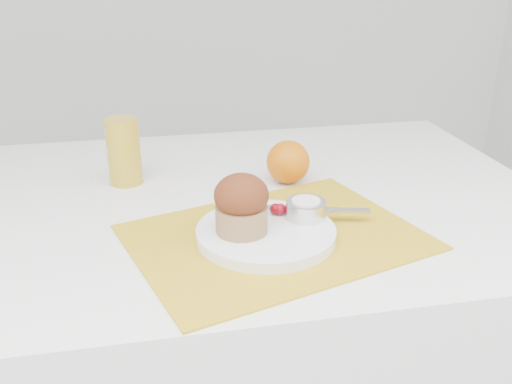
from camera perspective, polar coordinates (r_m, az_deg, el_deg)
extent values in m
cube|color=white|center=(1.26, -2.29, -16.23)|extent=(1.20, 0.80, 0.75)
cube|color=gold|center=(0.92, 1.96, -4.53)|extent=(0.52, 0.44, 0.00)
cylinder|color=white|center=(0.90, 1.00, -4.14)|extent=(0.24, 0.24, 0.02)
cylinder|color=silver|center=(0.93, 5.00, -1.74)|extent=(0.08, 0.08, 0.03)
cylinder|color=white|center=(0.93, 5.03, -0.95)|extent=(0.05, 0.05, 0.01)
ellipsoid|color=#62020D|center=(0.94, 2.42, -1.73)|extent=(0.02, 0.02, 0.02)
ellipsoid|color=#520206|center=(0.94, 1.97, -1.69)|extent=(0.02, 0.02, 0.02)
cube|color=silver|center=(0.96, 6.01, -1.75)|extent=(0.18, 0.06, 0.00)
sphere|color=#D16707|center=(1.12, 3.23, 3.00)|extent=(0.08, 0.08, 0.08)
cylinder|color=gold|center=(1.14, -13.06, 3.96)|extent=(0.08, 0.08, 0.13)
cylinder|color=#9D764C|center=(0.88, -1.45, -2.69)|extent=(0.09, 0.09, 0.04)
ellipsoid|color=#37150A|center=(0.87, -1.47, -0.33)|extent=(0.08, 0.08, 0.07)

